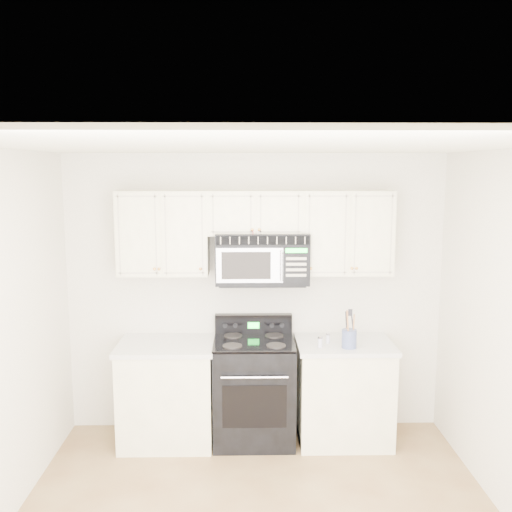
{
  "coord_description": "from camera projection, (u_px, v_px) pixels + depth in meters",
  "views": [
    {
      "loc": [
        -0.09,
        -3.48,
        2.47
      ],
      "look_at": [
        0.0,
        1.3,
        1.73
      ],
      "focal_mm": 40.0,
      "sensor_mm": 36.0,
      "label": 1
    }
  ],
  "objects": [
    {
      "name": "base_cabinet_right",
      "position": [
        343.0,
        394.0,
        5.19
      ],
      "size": [
        0.86,
        0.65,
        0.92
      ],
      "color": "white",
      "rests_on": "ground"
    },
    {
      "name": "shaker_salt",
      "position": [
        320.0,
        342.0,
        4.96
      ],
      "size": [
        0.04,
        0.04,
        0.1
      ],
      "color": "silver",
      "rests_on": "base_cabinet_right"
    },
    {
      "name": "microwave",
      "position": [
        262.0,
        257.0,
        5.08
      ],
      "size": [
        0.82,
        0.46,
        0.45
      ],
      "color": "black",
      "rests_on": "ground"
    },
    {
      "name": "range",
      "position": [
        254.0,
        389.0,
        5.17
      ],
      "size": [
        0.72,
        0.66,
        1.11
      ],
      "color": "black",
      "rests_on": "ground"
    },
    {
      "name": "base_cabinet_left",
      "position": [
        168.0,
        396.0,
        5.16
      ],
      "size": [
        0.86,
        0.65,
        0.92
      ],
      "color": "white",
      "rests_on": "ground"
    },
    {
      "name": "room",
      "position": [
        260.0,
        354.0,
        3.62
      ],
      "size": [
        3.51,
        3.51,
        2.61
      ],
      "color": "#967F54",
      "rests_on": "ground"
    },
    {
      "name": "shaker_pepper",
      "position": [
        328.0,
        338.0,
        5.08
      ],
      "size": [
        0.04,
        0.04,
        0.09
      ],
      "color": "silver",
      "rests_on": "base_cabinet_right"
    },
    {
      "name": "utensil_crock",
      "position": [
        349.0,
        338.0,
        4.94
      ],
      "size": [
        0.13,
        0.13,
        0.34
      ],
      "color": "#495885",
      "rests_on": "base_cabinet_right"
    },
    {
      "name": "upper_cabinets",
      "position": [
        255.0,
        228.0,
        5.09
      ],
      "size": [
        2.44,
        0.37,
        0.75
      ],
      "color": "white",
      "rests_on": "ground"
    }
  ]
}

